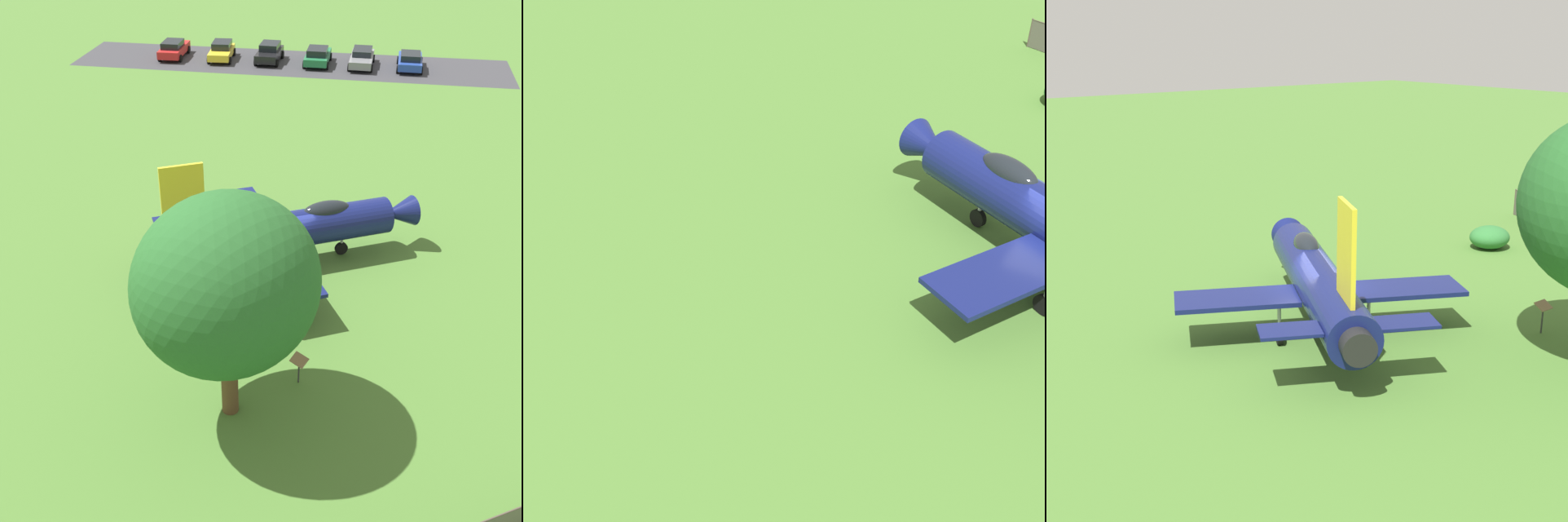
% 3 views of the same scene
% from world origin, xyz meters
% --- Properties ---
extents(ground_plane, '(200.00, 200.00, 0.00)m').
position_xyz_m(ground_plane, '(0.00, 0.00, 0.00)').
color(ground_plane, '#47722D').
extents(display_jet, '(9.65, 11.97, 5.45)m').
position_xyz_m(display_jet, '(-0.16, -0.31, 1.77)').
color(display_jet, '#111951').
rests_on(display_jet, ground_plane).
extents(shrub_near_fence, '(2.02, 1.83, 1.09)m').
position_xyz_m(shrub_near_fence, '(-12.99, -3.04, 0.55)').
color(shrub_near_fence, '#2D7033').
rests_on(shrub_near_fence, ground_plane).
extents(info_plaque, '(0.60, 0.40, 1.14)m').
position_xyz_m(info_plaque, '(-5.93, 5.01, 0.85)').
color(info_plaque, '#333333').
rests_on(info_plaque, ground_plane).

